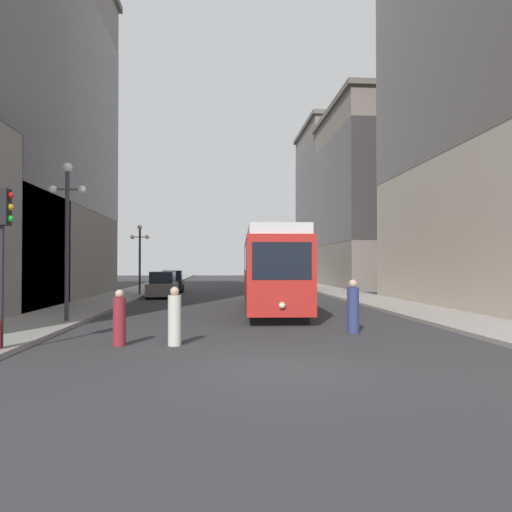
{
  "coord_description": "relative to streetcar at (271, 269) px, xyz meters",
  "views": [
    {
      "loc": [
        -1.38,
        -10.8,
        2.29
      ],
      "look_at": [
        0.38,
        12.58,
        2.71
      ],
      "focal_mm": 35.05,
      "sensor_mm": 36.0,
      "label": 1
    }
  ],
  "objects": [
    {
      "name": "ground_plane",
      "position": [
        -1.28,
        -14.58,
        -2.1
      ],
      "size": [
        200.0,
        200.0,
        0.0
      ],
      "primitive_type": "plane",
      "color": "#303033"
    },
    {
      "name": "lamp_post_left_near",
      "position": [
        -8.48,
        -5.68,
        2.0
      ],
      "size": [
        1.41,
        0.36,
        6.09
      ],
      "color": "#333338",
      "rests_on": "sidewalk_left"
    },
    {
      "name": "building_right_far",
      "position": [
        16.17,
        39.67,
        8.46
      ],
      "size": [
        15.62,
        15.48,
        20.54
      ],
      "color": "slate",
      "rests_on": "ground"
    },
    {
      "name": "sidewalk_right",
      "position": [
        6.99,
        25.42,
        -2.03
      ],
      "size": [
        3.35,
        120.0,
        0.15
      ],
      "primitive_type": "cube",
      "color": "gray",
      "rests_on": "ground"
    },
    {
      "name": "parked_car_left_near",
      "position": [
        -6.58,
        10.27,
        -1.26
      ],
      "size": [
        1.9,
        4.92,
        1.82
      ],
      "rotation": [
        0.0,
        0.0,
        0.0
      ],
      "color": "black",
      "rests_on": "ground"
    },
    {
      "name": "streetcar",
      "position": [
        0.0,
        0.0,
        0.0
      ],
      "size": [
        3.24,
        14.38,
        3.89
      ],
      "rotation": [
        0.0,
        0.0,
        -0.04
      ],
      "color": "black",
      "rests_on": "ground"
    },
    {
      "name": "pedestrian_crossing_near",
      "position": [
        1.86,
        -8.86,
        -1.26
      ],
      "size": [
        0.4,
        0.4,
        1.79
      ],
      "rotation": [
        0.0,
        0.0,
        0.28
      ],
      "color": "navy",
      "rests_on": "ground"
    },
    {
      "name": "pedestrian_crossing_far",
      "position": [
        -3.9,
        -11.06,
        -1.32
      ],
      "size": [
        0.37,
        0.37,
        1.67
      ],
      "rotation": [
        0.0,
        0.0,
        1.22
      ],
      "color": "beige",
      "rests_on": "ground"
    },
    {
      "name": "sidewalk_left",
      "position": [
        -9.55,
        25.42,
        -2.03
      ],
      "size": [
        3.35,
        120.0,
        0.15
      ],
      "primitive_type": "cube",
      "color": "gray",
      "rests_on": "ground"
    },
    {
      "name": "parked_car_left_mid",
      "position": [
        -6.58,
        17.62,
        -1.26
      ],
      "size": [
        1.99,
        4.36,
        1.82
      ],
      "rotation": [
        0.0,
        0.0,
        0.03
      ],
      "color": "black",
      "rests_on": "ground"
    },
    {
      "name": "traffic_light_near_left",
      "position": [
        -8.26,
        -11.97,
        1.23
      ],
      "size": [
        0.47,
        0.36,
        4.12
      ],
      "color": "#232328",
      "rests_on": "sidewalk_left"
    },
    {
      "name": "building_right_midblock",
      "position": [
        14.92,
        24.38,
        7.28
      ],
      "size": [
        13.12,
        16.69,
        18.26
      ],
      "color": "slate",
      "rests_on": "ground"
    },
    {
      "name": "pedestrian_on_sidewalk",
      "position": [
        -5.45,
        -10.98,
        -1.36
      ],
      "size": [
        0.36,
        0.36,
        1.59
      ],
      "rotation": [
        0.0,
        0.0,
        2.39
      ],
      "color": "maroon",
      "rests_on": "ground"
    },
    {
      "name": "transit_bus",
      "position": [
        3.18,
        18.84,
        -0.15
      ],
      "size": [
        2.68,
        11.42,
        3.45
      ],
      "rotation": [
        0.0,
        0.0,
        0.01
      ],
      "color": "black",
      "rests_on": "ground"
    },
    {
      "name": "lamp_post_left_far",
      "position": [
        -8.48,
        12.15,
        1.45
      ],
      "size": [
        1.41,
        0.36,
        5.14
      ],
      "color": "#333338",
      "rests_on": "sidewalk_left"
    }
  ]
}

